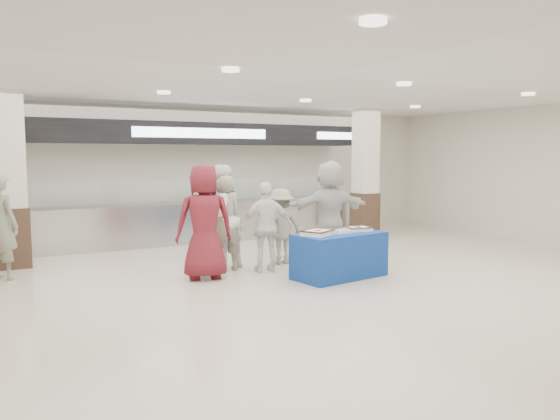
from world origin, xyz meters
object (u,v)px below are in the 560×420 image
chef_short (267,227)px  soldier_bg (1,226)px  sheet_cake_right (358,228)px  cupcake_tray (338,232)px  civilian_white (329,209)px  soldier_b (281,226)px  display_table (339,255)px  chef_tall (220,217)px  soldier_a (225,223)px  civilian_maroon (204,222)px  sheet_cake_left (318,232)px

chef_short → soldier_bg: soldier_bg is taller
sheet_cake_right → chef_short: (-1.30, 0.92, -0.00)m
cupcake_tray → civilian_white: 1.88m
soldier_b → civilian_white: (1.16, 0.10, 0.26)m
display_table → chef_short: size_ratio=0.98×
chef_tall → soldier_bg: (-3.47, 0.98, -0.06)m
display_table → soldier_a: size_ratio=0.91×
chef_tall → soldier_bg: 3.61m
civilian_maroon → chef_tall: size_ratio=1.02×
sheet_cake_left → chef_tall: (-1.04, 1.63, 0.14)m
cupcake_tray → soldier_bg: bearing=152.0°
sheet_cake_left → cupcake_tray: 0.40m
chef_tall → civilian_white: (2.35, -0.00, 0.03)m
sheet_cake_right → soldier_bg: (-5.40, 2.51, 0.09)m
soldier_a → soldier_b: bearing=-171.6°
soldier_a → chef_tall: 0.19m
sheet_cake_left → soldier_a: 1.78m
sheet_cake_left → civilian_white: 2.11m
civilian_maroon → soldier_b: 1.82m
soldier_b → display_table: bearing=99.4°
display_table → civilian_white: civilian_white is taller
soldier_b → chef_short: bearing=40.8°
soldier_a → civilian_white: civilian_white is taller
soldier_a → soldier_b: soldier_a is taller
soldier_a → sheet_cake_right: bearing=149.1°
sheet_cake_left → soldier_a: bearing=124.8°
sheet_cake_right → chef_short: chef_short is taller
display_table → sheet_cake_left: (-0.45, -0.03, 0.43)m
display_table → sheet_cake_left: bearing=175.0°
chef_short → soldier_b: 0.77m
sheet_cake_right → chef_tall: (-1.92, 1.53, 0.14)m
sheet_cake_right → civilian_maroon: (-2.46, 0.91, 0.16)m
display_table → sheet_cake_left: size_ratio=2.52×
sheet_cake_left → chef_tall: 1.94m
sheet_cake_right → soldier_a: 2.34m
chef_short → soldier_bg: bearing=-8.7°
civilian_maroon → soldier_bg: civilian_maroon is taller
soldier_a → civilian_white: bearing=-171.1°
soldier_b → soldier_bg: 4.79m
cupcake_tray → civilian_maroon: (-1.97, 1.01, 0.18)m
soldier_a → civilian_white: size_ratio=0.87×
display_table → sheet_cake_right: sheet_cake_right is taller
civilian_maroon → chef_tall: civilian_maroon is taller
civilian_maroon → chef_short: size_ratio=1.21×
sheet_cake_left → chef_tall: size_ratio=0.33×
cupcake_tray → soldier_a: bearing=134.1°
civilian_maroon → sheet_cake_right: bearing=171.7°
chef_short → soldier_bg: size_ratio=0.90×
civilian_maroon → soldier_b: bearing=-151.0°
chef_short → civilian_maroon: bearing=13.2°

